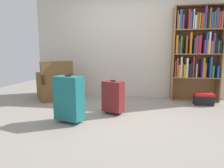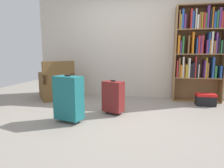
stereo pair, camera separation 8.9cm
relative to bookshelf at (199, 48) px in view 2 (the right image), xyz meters
The scene contains 8 objects.
ground_plane 2.48m from the bookshelf, 135.77° to the right, with size 8.17×8.17×0.00m, color gray.
back_wall 1.58m from the bookshelf, behind, with size 4.67×0.10×2.60m, color beige.
bookshelf is the anchor object (origin of this frame).
armchair 3.35m from the bookshelf, behind, with size 0.99×0.99×0.90m.
mug 3.02m from the bookshelf, 167.38° to the right, with size 0.12×0.08×0.10m.
storage_box 1.13m from the bookshelf, 75.01° to the right, with size 0.38×0.23×0.25m.
suitcase_teal 3.03m from the bookshelf, 140.72° to the right, with size 0.48×0.34×0.74m.
suitcase_dark_red 2.29m from the bookshelf, 141.59° to the right, with size 0.40×0.33×0.61m.
Camera 2 is at (0.53, -3.06, 1.06)m, focal length 30.91 mm.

